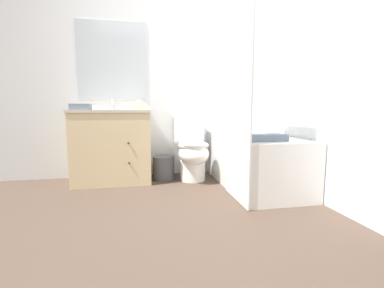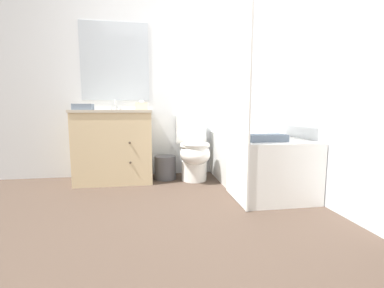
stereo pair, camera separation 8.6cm
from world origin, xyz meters
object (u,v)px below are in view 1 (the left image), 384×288
object	(u,v)px
bath_towel_folded	(266,137)
hand_towel_folded	(81,107)
sink_faucet	(113,107)
vanity_cabinet	(113,146)
wastebasket	(164,168)
tissue_box	(140,106)
bathtub	(254,160)
toilet	(192,151)

from	to	relation	value
bath_towel_folded	hand_towel_folded	bearing A→B (deg)	156.44
sink_faucet	bath_towel_folded	size ratio (longest dim) A/B	0.41
vanity_cabinet	wastebasket	world-z (taller)	vanity_cabinet
sink_faucet	hand_towel_folded	bearing A→B (deg)	-131.32
sink_faucet	wastebasket	distance (m)	0.95
tissue_box	bathtub	bearing A→B (deg)	-23.40
sink_faucet	bath_towel_folded	world-z (taller)	sink_faucet
wastebasket	hand_towel_folded	bearing A→B (deg)	-169.97
bathtub	hand_towel_folded	size ratio (longest dim) A/B	6.93
sink_faucet	toilet	bearing A→B (deg)	-15.68
vanity_cabinet	hand_towel_folded	world-z (taller)	hand_towel_folded
hand_towel_folded	bath_towel_folded	xyz separation A→B (m)	(1.73, -0.76, -0.28)
vanity_cabinet	tissue_box	bearing A→B (deg)	16.07
bath_towel_folded	wastebasket	bearing A→B (deg)	133.33
bathtub	toilet	bearing A→B (deg)	150.09
bathtub	wastebasket	size ratio (longest dim) A/B	4.97
hand_towel_folded	bath_towel_folded	world-z (taller)	hand_towel_folded
sink_faucet	hand_towel_folded	xyz separation A→B (m)	(-0.29, -0.33, -0.00)
sink_faucet	bathtub	distance (m)	1.76
wastebasket	bath_towel_folded	world-z (taller)	bath_towel_folded
vanity_cabinet	tissue_box	xyz separation A→B (m)	(0.31, 0.09, 0.45)
toilet	sink_faucet	bearing A→B (deg)	164.32
sink_faucet	vanity_cabinet	bearing A→B (deg)	-90.00
vanity_cabinet	sink_faucet	world-z (taller)	sink_faucet
tissue_box	wastebasket	bearing A→B (deg)	-19.48
bathtub	wastebasket	distance (m)	1.07
wastebasket	tissue_box	xyz separation A→B (m)	(-0.27, 0.09, 0.74)
wastebasket	tissue_box	distance (m)	0.79
tissue_box	hand_towel_folded	size ratio (longest dim) A/B	0.71
sink_faucet	wastebasket	bearing A→B (deg)	-17.18
bathtub	tissue_box	world-z (taller)	tissue_box
vanity_cabinet	bath_towel_folded	xyz separation A→B (m)	(1.44, -0.92, 0.16)
wastebasket	sink_faucet	bearing A→B (deg)	162.82
toilet	bathtub	xyz separation A→B (m)	(0.63, -0.36, -0.07)
wastebasket	toilet	bearing A→B (deg)	-13.05
toilet	hand_towel_folded	distance (m)	1.32
wastebasket	bath_towel_folded	distance (m)	1.33
vanity_cabinet	tissue_box	size ratio (longest dim) A/B	6.07
toilet	bath_towel_folded	world-z (taller)	toilet
toilet	tissue_box	distance (m)	0.82
bath_towel_folded	sink_faucet	bearing A→B (deg)	142.87
bathtub	bath_towel_folded	distance (m)	0.57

